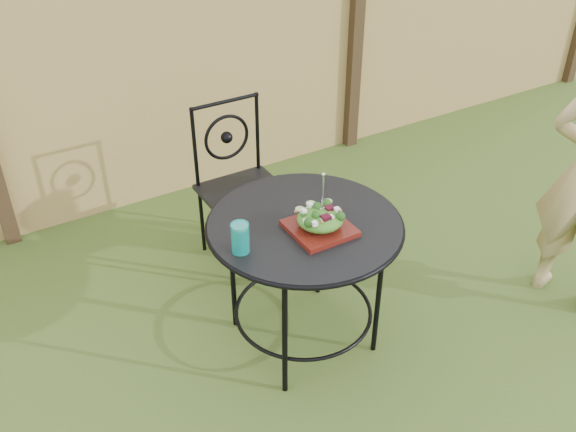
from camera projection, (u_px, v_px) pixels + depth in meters
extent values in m
plane|color=#2E4717|center=(385.00, 384.00, 3.09)|extent=(60.00, 60.00, 0.00)
cube|color=tan|center=(187.00, 64.00, 4.16)|extent=(8.00, 0.05, 1.80)
cube|color=black|center=(356.00, 26.00, 4.64)|extent=(0.09, 0.09, 1.90)
cylinder|color=black|center=(305.00, 224.00, 2.96)|extent=(0.90, 0.90, 0.02)
torus|color=black|center=(305.00, 225.00, 2.96)|extent=(0.92, 0.92, 0.02)
torus|color=black|center=(303.00, 310.00, 3.26)|extent=(0.70, 0.70, 0.02)
cylinder|color=black|center=(319.00, 241.00, 3.46)|extent=(0.03, 0.03, 0.71)
cylinder|color=black|center=(232.00, 272.00, 3.24)|extent=(0.03, 0.03, 0.71)
cylinder|color=black|center=(285.00, 336.00, 2.86)|extent=(0.03, 0.03, 0.71)
cylinder|color=black|center=(378.00, 296.00, 3.09)|extent=(0.03, 0.03, 0.71)
cube|color=black|center=(245.00, 194.00, 3.68)|extent=(0.46, 0.46, 0.03)
cylinder|color=black|center=(225.00, 102.00, 3.55)|extent=(0.42, 0.02, 0.02)
torus|color=black|center=(227.00, 137.00, 3.68)|extent=(0.28, 0.02, 0.28)
cylinder|color=black|center=(232.00, 255.00, 3.58)|extent=(0.02, 0.02, 0.44)
cylinder|color=black|center=(293.00, 234.00, 3.75)|extent=(0.02, 0.02, 0.44)
cylinder|color=black|center=(202.00, 220.00, 3.86)|extent=(0.02, 0.02, 0.44)
cylinder|color=black|center=(260.00, 202.00, 4.03)|extent=(0.02, 0.02, 0.44)
cylinder|color=black|center=(195.00, 149.00, 3.60)|extent=(0.02, 0.02, 0.50)
cylinder|color=black|center=(257.00, 133.00, 3.77)|extent=(0.02, 0.02, 0.50)
cube|color=#45090B|center=(320.00, 228.00, 2.89)|extent=(0.27, 0.27, 0.02)
ellipsoid|color=#235614|center=(320.00, 219.00, 2.86)|extent=(0.21, 0.21, 0.08)
cylinder|color=silver|center=(323.00, 193.00, 2.80)|extent=(0.01, 0.01, 0.18)
cylinder|color=#0B827A|center=(240.00, 238.00, 2.73)|extent=(0.08, 0.08, 0.14)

